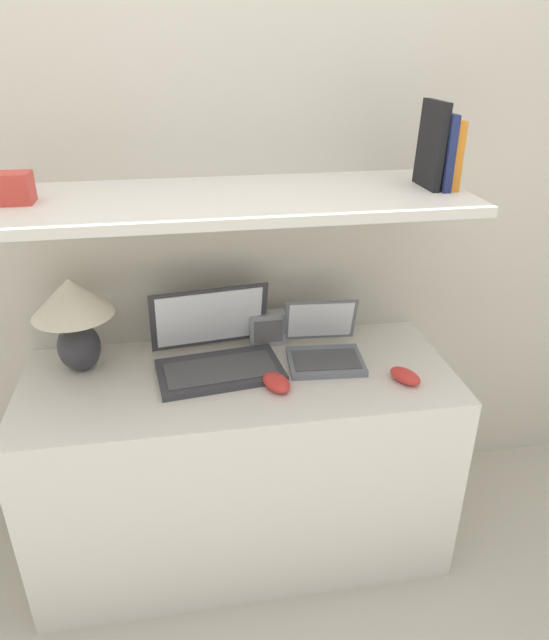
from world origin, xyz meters
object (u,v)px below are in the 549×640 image
object	(u,v)px
second_mouse	(405,376)
router_box	(267,328)
book_black	(431,145)
book_navy	(439,150)
laptop_small	(324,348)
table_lamp	(73,311)
computer_mouse	(276,382)
shelf_gadget	(12,188)
laptop_large	(216,352)
book_orange	(447,153)

from	to	relation	value
second_mouse	router_box	bearing A→B (deg)	140.20
book_black	book_navy	bearing A→B (deg)	0.00
laptop_small	router_box	xyz separation A→B (m)	(-0.17, 0.13, 0.02)
laptop_small	router_box	bearing A→B (deg)	140.96
laptop_small	table_lamp	bearing A→B (deg)	175.27
computer_mouse	second_mouse	xyz separation A→B (m)	(0.39, -0.03, 0.00)
table_lamp	shelf_gadget	xyz separation A→B (m)	(-0.09, -0.06, 0.39)
router_box	book_navy	xyz separation A→B (m)	(0.48, -0.13, 0.60)
laptop_small	second_mouse	xyz separation A→B (m)	(0.21, -0.18, -0.02)
laptop_large	computer_mouse	bearing A→B (deg)	-43.47
second_mouse	book_orange	world-z (taller)	book_orange
book_orange	shelf_gadget	bearing A→B (deg)	180.00
table_lamp	router_box	world-z (taller)	table_lamp
table_lamp	book_orange	bearing A→B (deg)	-2.86
table_lamp	book_black	world-z (taller)	book_black
computer_mouse	router_box	xyz separation A→B (m)	(0.02, 0.29, 0.04)
router_box	table_lamp	bearing A→B (deg)	-173.32
router_box	book_black	bearing A→B (deg)	-15.45
laptop_large	book_navy	world-z (taller)	book_navy
shelf_gadget	second_mouse	bearing A→B (deg)	-9.95
laptop_small	second_mouse	size ratio (longest dim) A/B	2.13
laptop_large	laptop_small	size ratio (longest dim) A/B	1.58
second_mouse	book_navy	size ratio (longest dim) A/B	0.59
laptop_large	shelf_gadget	bearing A→B (deg)	179.92
book_navy	shelf_gadget	xyz separation A→B (m)	(-1.18, 0.00, -0.06)
book_black	second_mouse	bearing A→B (deg)	-113.42
book_orange	router_box	bearing A→B (deg)	166.07
second_mouse	router_box	size ratio (longest dim) A/B	1.01
laptop_small	second_mouse	distance (m)	0.28
table_lamp	laptop_small	size ratio (longest dim) A/B	1.18
laptop_large	book_black	size ratio (longest dim) A/B	1.73
table_lamp	book_black	distance (m)	1.17
laptop_small	router_box	distance (m)	0.22
table_lamp	computer_mouse	xyz separation A→B (m)	(0.59, -0.21, -0.18)
table_lamp	second_mouse	distance (m)	1.03
laptop_large	second_mouse	size ratio (longest dim) A/B	3.37
computer_mouse	book_navy	bearing A→B (deg)	17.62
table_lamp	second_mouse	bearing A→B (deg)	-13.91
table_lamp	book_navy	distance (m)	1.18
table_lamp	laptop_large	size ratio (longest dim) A/B	0.74
book_black	table_lamp	bearing A→B (deg)	177.00
book_orange	shelf_gadget	distance (m)	1.21
book_navy	book_orange	bearing A→B (deg)	0.00
laptop_large	laptop_small	bearing A→B (deg)	-1.22
router_box	book_black	world-z (taller)	book_black
computer_mouse	book_navy	xyz separation A→B (m)	(0.50, 0.16, 0.64)
router_box	laptop_small	bearing A→B (deg)	-39.04
laptop_small	shelf_gadget	size ratio (longest dim) A/B	2.63
laptop_small	book_orange	distance (m)	0.70
second_mouse	laptop_large	bearing A→B (deg)	161.55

